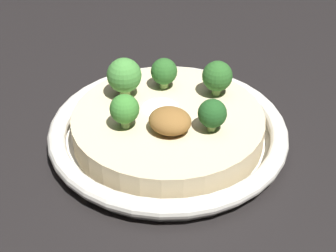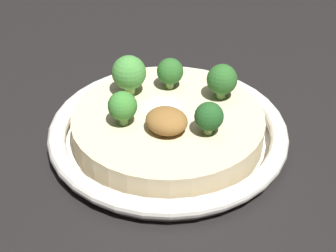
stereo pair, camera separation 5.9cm
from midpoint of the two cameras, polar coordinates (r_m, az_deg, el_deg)
The scene contains 9 objects.
ground_plane at distance 0.61m, azimuth -2.80°, elevation -1.85°, with size 6.00×6.00×0.00m, color black.
risotto_bowl at distance 0.59m, azimuth -2.85°, elevation -0.49°, with size 0.28×0.28×0.04m.
cheese_sprinkle at distance 0.59m, azimuth -3.75°, elevation 2.47°, with size 0.04×0.04×0.01m.
crispy_onion_garnish at distance 0.55m, azimuth -2.85°, elevation 0.47°, with size 0.05×0.04×0.03m.
broccoli_back_left at distance 0.60m, azimuth -7.69°, elevation 5.43°, with size 0.04×0.04×0.05m.
broccoli_back_right at distance 0.60m, azimuth 2.70°, elevation 5.40°, with size 0.04×0.04×0.04m.
broccoli_front at distance 0.55m, azimuth -7.90°, elevation 1.71°, with size 0.03×0.03×0.04m.
broccoli_front_right at distance 0.55m, azimuth 1.86°, elevation 1.24°, with size 0.03×0.03×0.04m.
broccoli_back at distance 0.62m, azimuth -3.19°, elevation 5.92°, with size 0.03×0.03×0.04m.
Camera 1 is at (0.21, -0.43, 0.37)m, focal length 55.00 mm.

